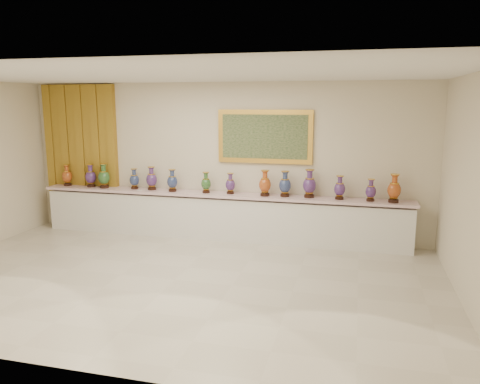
% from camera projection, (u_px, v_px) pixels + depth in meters
% --- Properties ---
extents(ground, '(8.00, 8.00, 0.00)m').
position_uv_depth(ground, '(175.00, 280.00, 7.01)').
color(ground, beige).
rests_on(ground, ground).
extents(room, '(8.00, 8.00, 8.00)m').
position_uv_depth(room, '(109.00, 154.00, 9.62)').
color(room, beige).
rests_on(room, ground).
extents(counter, '(7.28, 0.48, 0.90)m').
position_uv_depth(counter, '(218.00, 216.00, 9.09)').
color(counter, white).
rests_on(counter, ground).
extents(vase_0, '(0.26, 0.26, 0.45)m').
position_uv_depth(vase_0, '(67.00, 176.00, 9.78)').
color(vase_0, black).
rests_on(vase_0, counter).
extents(vase_1, '(0.26, 0.26, 0.47)m').
position_uv_depth(vase_1, '(91.00, 177.00, 9.63)').
color(vase_1, black).
rests_on(vase_1, counter).
extents(vase_2, '(0.28, 0.28, 0.50)m').
position_uv_depth(vase_2, '(104.00, 177.00, 9.50)').
color(vase_2, black).
rests_on(vase_2, counter).
extents(vase_3, '(0.24, 0.24, 0.41)m').
position_uv_depth(vase_3, '(134.00, 180.00, 9.41)').
color(vase_3, black).
rests_on(vase_3, counter).
extents(vase_4, '(0.22, 0.22, 0.47)m').
position_uv_depth(vase_4, '(152.00, 179.00, 9.31)').
color(vase_4, black).
rests_on(vase_4, counter).
extents(vase_5, '(0.22, 0.22, 0.44)m').
position_uv_depth(vase_5, '(172.00, 182.00, 9.14)').
color(vase_5, black).
rests_on(vase_5, counter).
extents(vase_6, '(0.19, 0.19, 0.41)m').
position_uv_depth(vase_6, '(206.00, 184.00, 9.00)').
color(vase_6, black).
rests_on(vase_6, counter).
extents(vase_7, '(0.23, 0.23, 0.40)m').
position_uv_depth(vase_7, '(230.00, 184.00, 8.91)').
color(vase_7, black).
rests_on(vase_7, counter).
extents(vase_8, '(0.30, 0.30, 0.49)m').
position_uv_depth(vase_8, '(265.00, 184.00, 8.69)').
color(vase_8, black).
rests_on(vase_8, counter).
extents(vase_9, '(0.25, 0.25, 0.48)m').
position_uv_depth(vase_9, '(285.00, 185.00, 8.63)').
color(vase_9, black).
rests_on(vase_9, counter).
extents(vase_10, '(0.31, 0.31, 0.52)m').
position_uv_depth(vase_10, '(309.00, 185.00, 8.55)').
color(vase_10, black).
rests_on(vase_10, counter).
extents(vase_11, '(0.23, 0.23, 0.43)m').
position_uv_depth(vase_11, '(340.00, 189.00, 8.39)').
color(vase_11, black).
rests_on(vase_11, counter).
extents(vase_12, '(0.21, 0.21, 0.40)m').
position_uv_depth(vase_12, '(371.00, 191.00, 8.24)').
color(vase_12, black).
rests_on(vase_12, counter).
extents(vase_13, '(0.26, 0.26, 0.50)m').
position_uv_depth(vase_13, '(394.00, 190.00, 8.13)').
color(vase_13, black).
rests_on(vase_13, counter).
extents(label_card, '(0.10, 0.06, 0.00)m').
position_uv_depth(label_card, '(139.00, 191.00, 9.25)').
color(label_card, white).
rests_on(label_card, counter).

